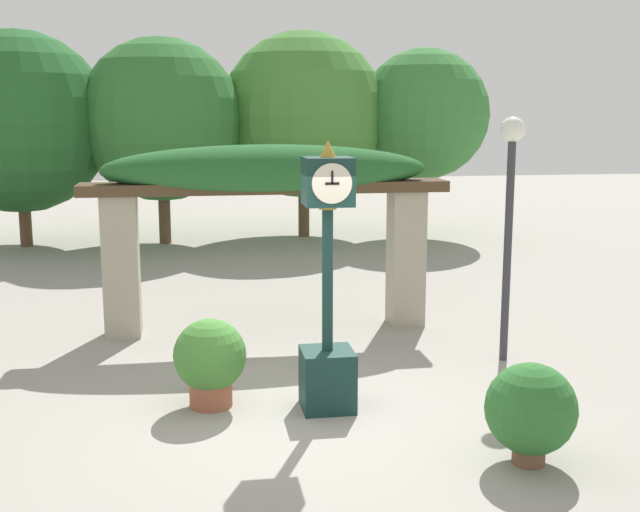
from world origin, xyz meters
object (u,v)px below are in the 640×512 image
at_px(potted_plant_near_right, 531,410).
at_px(lamp_post, 510,191).
at_px(pedestal_clock, 328,300).
at_px(potted_plant_near_left, 210,359).

xyz_separation_m(potted_plant_near_right, lamp_post, (0.94, 2.96, 1.66)).
relative_size(potted_plant_near_right, lamp_post, 0.30).
bearing_deg(pedestal_clock, potted_plant_near_right, -46.25).
distance_m(potted_plant_near_left, lamp_post, 4.22).
height_order(potted_plant_near_left, potted_plant_near_right, potted_plant_near_left).
bearing_deg(potted_plant_near_right, potted_plant_near_left, 145.85).
xyz_separation_m(potted_plant_near_left, potted_plant_near_right, (2.80, -1.90, -0.02)).
relative_size(pedestal_clock, potted_plant_near_right, 3.06).
bearing_deg(lamp_post, potted_plant_near_right, -107.63).
relative_size(pedestal_clock, lamp_post, 0.93).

